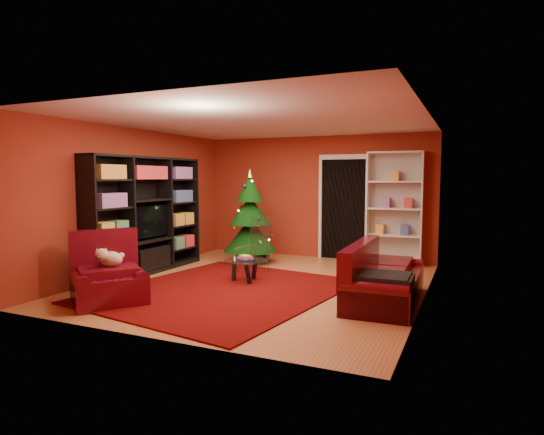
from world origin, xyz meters
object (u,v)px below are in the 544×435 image
at_px(sofa, 385,272).
at_px(coffee_table, 246,271).
at_px(dog, 111,259).
at_px(gift_box_teal, 245,256).
at_px(rug, 223,291).
at_px(armchair, 108,274).
at_px(acrylic_chair, 253,248).
at_px(media_unit, 146,215).
at_px(christmas_tree, 250,217).
at_px(gift_box_green, 263,252).
at_px(white_bookshelf, 394,209).
at_px(gift_box_red, 261,252).

relative_size(sofa, coffee_table, 2.66).
bearing_deg(dog, gift_box_teal, 31.05).
relative_size(rug, sofa, 1.87).
xyz_separation_m(rug, armchair, (-1.14, -1.17, 0.39)).
bearing_deg(acrylic_chair, media_unit, -145.85).
bearing_deg(coffee_table, rug, -92.74).
bearing_deg(sofa, acrylic_chair, 67.85).
relative_size(christmas_tree, gift_box_green, 7.97).
relative_size(gift_box_green, coffee_table, 0.33).
bearing_deg(white_bookshelf, christmas_tree, -162.94).
height_order(media_unit, dog, media_unit).
bearing_deg(gift_box_red, dog, -95.08).
distance_m(rug, gift_box_green, 2.94).
height_order(gift_box_red, acrylic_chair, acrylic_chair).
xyz_separation_m(gift_box_green, armchair, (-0.46, -4.03, 0.28)).
relative_size(gift_box_teal, gift_box_red, 1.24).
height_order(dog, acrylic_chair, acrylic_chair).
bearing_deg(dog, acrylic_chair, 16.14).
height_order(gift_box_red, white_bookshelf, white_bookshelf).
distance_m(armchair, dog, 0.21).
distance_m(media_unit, gift_box_red, 2.80).
bearing_deg(dog, sofa, -28.96).
distance_m(media_unit, gift_box_green, 2.72).
height_order(christmas_tree, armchair, christmas_tree).
xyz_separation_m(gift_box_red, armchair, (-0.36, -4.17, 0.29)).
relative_size(white_bookshelf, acrylic_chair, 2.50).
xyz_separation_m(gift_box_red, dog, (-0.36, -4.10, 0.48)).
height_order(dog, coffee_table, dog).
xyz_separation_m(gift_box_green, acrylic_chair, (0.51, -1.50, 0.34)).
distance_m(armchair, acrylic_chair, 2.71).
bearing_deg(dog, coffee_table, 4.25).
distance_m(gift_box_green, acrylic_chair, 1.62).
xyz_separation_m(rug, media_unit, (-1.95, 0.64, 1.04)).
height_order(armchair, coffee_table, armchair).
height_order(christmas_tree, dog, christmas_tree).
xyz_separation_m(rug, coffee_table, (0.03, 0.68, 0.18)).
height_order(armchair, acrylic_chair, acrylic_chair).
relative_size(gift_box_teal, sofa, 0.14).
relative_size(gift_box_teal, dog, 0.67).
relative_size(gift_box_red, white_bookshelf, 0.09).
bearing_deg(acrylic_chair, christmas_tree, 131.51).
bearing_deg(gift_box_green, media_unit, -119.77).
bearing_deg(rug, acrylic_chair, 97.03).
xyz_separation_m(armchair, coffee_table, (1.17, 1.85, -0.21)).
relative_size(christmas_tree, gift_box_teal, 7.09).
bearing_deg(acrylic_chair, white_bookshelf, 53.11).
xyz_separation_m(media_unit, armchair, (0.81, -1.81, -0.65)).
bearing_deg(coffee_table, media_unit, -178.82).
bearing_deg(christmas_tree, gift_box_teal, -123.93).
height_order(gift_box_green, dog, dog).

